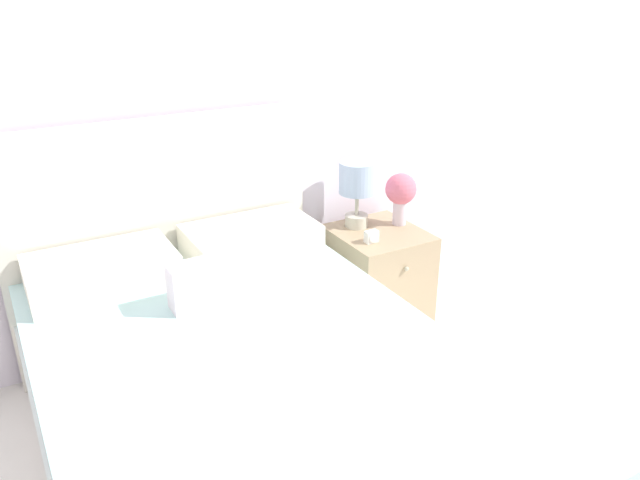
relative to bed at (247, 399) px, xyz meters
The scene contains 7 objects.
ground_plane 0.99m from the bed, 90.00° to the left, with size 12.00×12.00×0.00m, color silver.
wall_back 1.43m from the bed, 90.00° to the left, with size 8.00×0.06×2.60m.
bed is the anchor object (origin of this frame).
nightstand 1.26m from the bed, 33.18° to the left, with size 0.44×0.50×0.50m.
table_lamp 1.35m from the bed, 39.24° to the left, with size 0.19×0.19×0.35m.
flower_vase 1.46m from the bed, 30.86° to the left, with size 0.16×0.16×0.28m.
alarm_clock 1.14m from the bed, 32.17° to the left, with size 0.07×0.04×0.06m.
Camera 1 is at (-0.69, -2.71, 1.75)m, focal length 35.00 mm.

